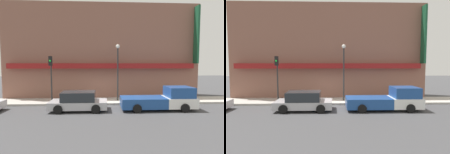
{
  "view_description": "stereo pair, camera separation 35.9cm",
  "coord_description": "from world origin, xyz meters",
  "views": [
    {
      "loc": [
        0.0,
        -14.9,
        3.49
      ],
      "look_at": [
        0.86,
        1.08,
        2.37
      ],
      "focal_mm": 28.0,
      "sensor_mm": 36.0,
      "label": 1
    },
    {
      "loc": [
        0.36,
        -14.91,
        3.49
      ],
      "look_at": [
        0.86,
        1.08,
        2.37
      ],
      "focal_mm": 28.0,
      "sensor_mm": 36.0,
      "label": 2
    }
  ],
  "objects": [
    {
      "name": "ground_plane",
      "position": [
        0.0,
        0.0,
        0.0
      ],
      "size": [
        80.0,
        80.0,
        0.0
      ],
      "primitive_type": "plane",
      "color": "#424244"
    },
    {
      "name": "sidewalk",
      "position": [
        0.0,
        1.35,
        0.08
      ],
      "size": [
        36.0,
        2.7,
        0.17
      ],
      "color": "#B7B2A8",
      "rests_on": "ground"
    },
    {
      "name": "building",
      "position": [
        0.01,
        4.18,
        4.82
      ],
      "size": [
        19.8,
        3.8,
        9.67
      ],
      "color": "brown",
      "rests_on": "ground"
    },
    {
      "name": "pickup_truck",
      "position": [
        4.67,
        -1.62,
        0.77
      ],
      "size": [
        5.71,
        2.16,
        1.77
      ],
      "rotation": [
        0.0,
        0.0,
        -0.01
      ],
      "color": "white",
      "rests_on": "ground"
    },
    {
      "name": "parked_car",
      "position": [
        -1.84,
        -1.62,
        0.7
      ],
      "size": [
        4.31,
        2.06,
        1.45
      ],
      "rotation": [
        0.0,
        0.0,
        0.02
      ],
      "color": "#ADADB2",
      "rests_on": "ground"
    },
    {
      "name": "fire_hydrant",
      "position": [
        -2.76,
        0.59,
        0.48
      ],
      "size": [
        0.18,
        0.18,
        0.64
      ],
      "color": "#196633",
      "rests_on": "sidewalk"
    },
    {
      "name": "street_lamp",
      "position": [
        1.39,
        1.18,
        3.44
      ],
      "size": [
        0.36,
        0.36,
        5.19
      ],
      "color": "#2D2D2D",
      "rests_on": "sidewalk"
    },
    {
      "name": "traffic_light",
      "position": [
        -4.42,
        0.28,
        2.93
      ],
      "size": [
        0.28,
        0.42,
        4.05
      ],
      "color": "#2D2D2D",
      "rests_on": "sidewalk"
    }
  ]
}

